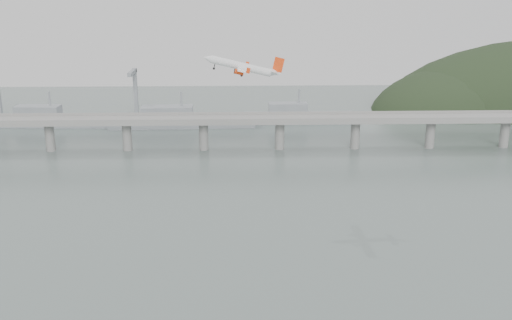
{
  "coord_description": "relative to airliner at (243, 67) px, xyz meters",
  "views": [
    {
      "loc": [
        -7.11,
        -181.0,
        106.82
      ],
      "look_at": [
        0.0,
        55.0,
        36.0
      ],
      "focal_mm": 42.0,
      "sensor_mm": 36.0,
      "label": 1
    }
  ],
  "objects": [
    {
      "name": "ground",
      "position": [
        4.8,
        -82.78,
        -70.51
      ],
      "size": [
        900.0,
        900.0,
        0.0
      ],
      "primitive_type": "plane",
      "color": "slate",
      "rests_on": "ground"
    },
    {
      "name": "bridge",
      "position": [
        3.65,
        117.22,
        -52.87
      ],
      "size": [
        800.0,
        22.0,
        23.9
      ],
      "color": "gray",
      "rests_on": "ground"
    },
    {
      "name": "distant_fleet",
      "position": [
        -150.56,
        182.3,
        -64.29
      ],
      "size": [
        453.0,
        60.9,
        40.0
      ],
      "color": "gray",
      "rests_on": "ground"
    },
    {
      "name": "airliner",
      "position": [
        0.0,
        0.0,
        0.0
      ],
      "size": [
        36.46,
        32.84,
        11.08
      ],
      "rotation": [
        0.05,
        -0.23,
        3.13
      ],
      "color": "white",
      "rests_on": "ground"
    }
  ]
}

